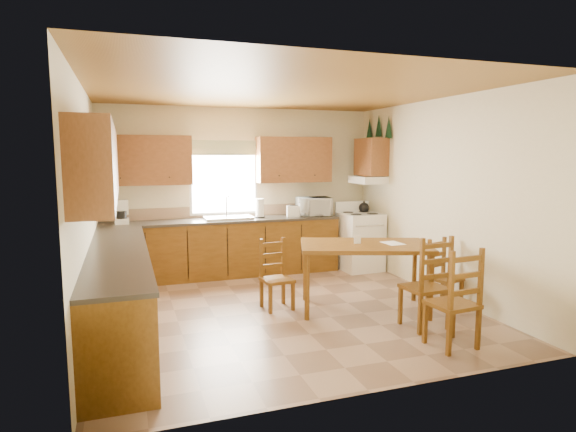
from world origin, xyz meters
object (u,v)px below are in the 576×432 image
object	(u,v)px
microwave	(314,206)
chair_near_right	(425,282)
dining_table	(364,277)
stove	(360,242)
chair_far_right	(445,274)
chair_near_left	(452,297)
chair_far_left	(277,275)

from	to	relation	value
microwave	chair_near_right	size ratio (longest dim) A/B	0.49
chair_near_right	dining_table	bearing A→B (deg)	-68.59
stove	chair_far_right	size ratio (longest dim) A/B	1.09
chair_far_right	chair_near_right	bearing A→B (deg)	-158.54
stove	microwave	size ratio (longest dim) A/B	1.84
chair_near_left	chair_near_right	size ratio (longest dim) A/B	0.98
stove	microwave	distance (m)	0.98
chair_far_left	microwave	bearing A→B (deg)	49.87
stove	chair_far_left	size ratio (longest dim) A/B	1.08
microwave	chair_far_right	distance (m)	2.66
chair_near_left	chair_far_left	size ratio (longest dim) A/B	1.18
microwave	chair_far_right	world-z (taller)	microwave
stove	chair_near_right	xyz separation A→B (m)	(-0.57, -2.70, 0.05)
stove	chair_near_right	world-z (taller)	chair_near_right
microwave	dining_table	size ratio (longest dim) A/B	0.33
chair_near_left	chair_near_right	world-z (taller)	chair_near_right
stove	dining_table	world-z (taller)	stove
microwave	dining_table	xyz separation A→B (m)	(-0.21, -2.22, -0.65)
stove	chair_near_right	size ratio (longest dim) A/B	0.90
stove	microwave	world-z (taller)	microwave
stove	dining_table	size ratio (longest dim) A/B	0.60
chair_far_left	chair_far_right	size ratio (longest dim) A/B	1.01
stove	chair_near_left	xyz separation A→B (m)	(-0.64, -3.27, 0.04)
dining_table	chair_far_left	xyz separation A→B (m)	(-1.02, 0.39, 0.02)
chair_near_right	chair_far_right	bearing A→B (deg)	-144.92
chair_near_left	chair_near_right	xyz separation A→B (m)	(0.07, 0.57, 0.01)
microwave	chair_near_left	world-z (taller)	microwave
chair_near_left	chair_far_left	xyz separation A→B (m)	(-1.31, 1.73, -0.08)
chair_near_left	stove	bearing A→B (deg)	-106.16
chair_far_left	chair_near_right	bearing A→B (deg)	-46.35
chair_near_right	chair_far_right	world-z (taller)	chair_near_right
chair_far_left	chair_far_right	xyz separation A→B (m)	(2.06, -0.62, -0.00)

